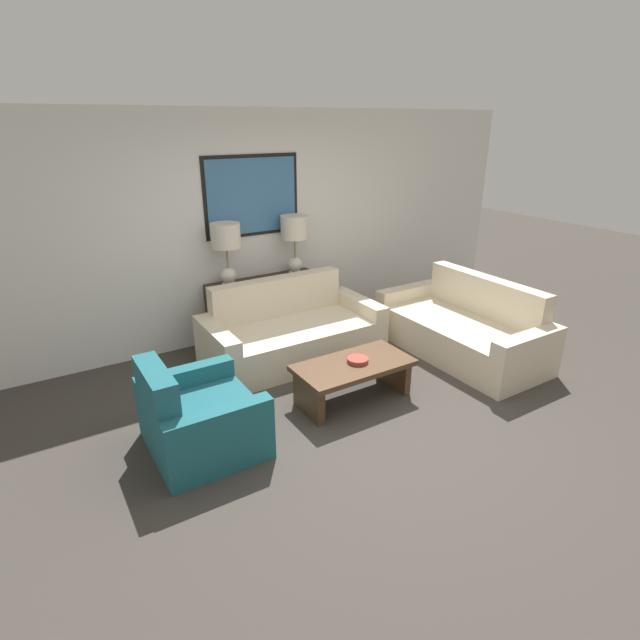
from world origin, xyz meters
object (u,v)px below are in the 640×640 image
console_table (265,308)px  coffee_table (353,373)px  decorative_bowl (358,360)px  armchair_near_back_wall (198,419)px  table_lamp_right (294,234)px  table_lamp_left (226,243)px  couch_by_back_wall (291,334)px  couch_by_side (463,330)px

console_table → coffee_table: bearing=-88.3°
decorative_bowl → armchair_near_back_wall: 1.56m
table_lamp_right → table_lamp_left: bearing=180.0°
decorative_bowl → table_lamp_left: bearing=106.5°
couch_by_back_wall → coffee_table: (0.05, -1.13, 0.01)m
couch_by_back_wall → couch_by_side: bearing=-28.5°
decorative_bowl → armchair_near_back_wall: bearing=178.3°
console_table → decorative_bowl: bearing=-86.9°
table_lamp_left → armchair_near_back_wall: 2.25m
couch_by_side → coffee_table: bearing=-173.4°
couch_by_back_wall → armchair_near_back_wall: bearing=-143.2°
coffee_table → decorative_bowl: bearing=-5.5°
coffee_table → armchair_near_back_wall: armchair_near_back_wall is taller
coffee_table → decorative_bowl: (0.04, -0.00, 0.12)m
console_table → decorative_bowl: console_table is taller
table_lamp_right → couch_by_side: size_ratio=0.36×
couch_by_back_wall → decorative_bowl: (0.10, -1.14, 0.13)m
table_lamp_right → couch_by_back_wall: bearing=-123.4°
table_lamp_left → couch_by_back_wall: bearing=-56.6°
table_lamp_right → armchair_near_back_wall: (-1.89, -1.75, -0.97)m
couch_by_back_wall → decorative_bowl: couch_by_back_wall is taller
console_table → table_lamp_left: 0.97m
console_table → table_lamp_right: table_lamp_right is taller
couch_by_side → armchair_near_back_wall: 3.19m
table_lamp_right → decorative_bowl: (-0.34, -1.80, -0.83)m
table_lamp_left → armchair_near_back_wall: size_ratio=0.77×
coffee_table → decorative_bowl: decorative_bowl is taller
table_lamp_right → decorative_bowl: table_lamp_right is taller
table_lamp_right → decorative_bowl: 2.01m
armchair_near_back_wall → table_lamp_right: bearing=42.8°
couch_by_side → couch_by_back_wall: bearing=151.5°
console_table → coffee_table: console_table is taller
couch_by_back_wall → table_lamp_left: bearing=123.4°
table_lamp_right → coffee_table: bearing=-102.1°
table_lamp_left → armchair_near_back_wall: bearing=-120.2°
console_table → table_lamp_left: bearing=180.0°
table_lamp_left → couch_by_side: size_ratio=0.36×
table_lamp_left → table_lamp_right: size_ratio=1.00×
table_lamp_left → table_lamp_right: bearing=0.0°
table_lamp_left → couch_by_side: 2.86m
couch_by_back_wall → decorative_bowl: bearing=-85.1°
couch_by_back_wall → table_lamp_right: bearing=56.6°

